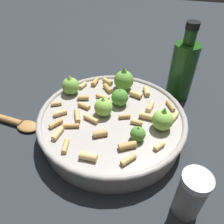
# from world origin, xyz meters

# --- Properties ---
(ground_plane) EXTENTS (2.40, 2.40, 0.00)m
(ground_plane) POSITION_xyz_m (0.00, 0.00, 0.00)
(ground_plane) COLOR #23282D
(cooking_pan) EXTENTS (0.31, 0.31, 0.11)m
(cooking_pan) POSITION_xyz_m (0.00, 0.00, 0.03)
(cooking_pan) COLOR #9E9993
(cooking_pan) RESTS_ON ground
(pepper_shaker) EXTENTS (0.04, 0.04, 0.09)m
(pepper_shaker) POSITION_xyz_m (-0.14, -0.16, 0.05)
(pepper_shaker) COLOR gray
(pepper_shaker) RESTS_ON ground
(olive_oil_bottle) EXTENTS (0.06, 0.06, 0.20)m
(olive_oil_bottle) POSITION_xyz_m (0.18, -0.13, 0.08)
(olive_oil_bottle) COLOR #1E4C19
(olive_oil_bottle) RESTS_ON ground
(wooden_spoon) EXTENTS (0.05, 0.23, 0.02)m
(wooden_spoon) POSITION_xyz_m (-0.03, 0.26, 0.01)
(wooden_spoon) COLOR #9E703D
(wooden_spoon) RESTS_ON ground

